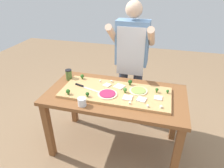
# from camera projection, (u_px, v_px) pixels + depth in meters

# --- Properties ---
(ground_plane) EXTENTS (8.00, 8.00, 0.00)m
(ground_plane) POSITION_uv_depth(u_px,v_px,m) (115.00, 145.00, 2.53)
(ground_plane) COLOR #896B4C
(prep_table) EXTENTS (1.51, 0.78, 0.79)m
(prep_table) POSITION_uv_depth(u_px,v_px,m) (115.00, 102.00, 2.21)
(prep_table) COLOR brown
(prep_table) RESTS_ON ground
(cutting_board) EXTENTS (1.17, 0.48, 0.03)m
(cutting_board) POSITION_uv_depth(u_px,v_px,m) (115.00, 92.00, 2.14)
(cutting_board) COLOR tan
(cutting_board) RESTS_ON prep_table
(chefs_knife) EXTENTS (0.31, 0.11, 0.02)m
(chefs_knife) POSITION_uv_depth(u_px,v_px,m) (83.00, 87.00, 2.21)
(chefs_knife) COLOR #B7BABF
(chefs_knife) RESTS_ON cutting_board
(pizza_whole_pesto_green) EXTENTS (0.20, 0.20, 0.02)m
(pizza_whole_pesto_green) POSITION_uv_depth(u_px,v_px,m) (138.00, 91.00, 2.13)
(pizza_whole_pesto_green) COLOR beige
(pizza_whole_pesto_green) RESTS_ON cutting_board
(pizza_whole_beet_magenta) EXTENTS (0.21, 0.21, 0.02)m
(pizza_whole_beet_magenta) POSITION_uv_depth(u_px,v_px,m) (107.00, 94.00, 2.07)
(pizza_whole_beet_magenta) COLOR beige
(pizza_whole_beet_magenta) RESTS_ON cutting_board
(pizza_slice_center) EXTENTS (0.10, 0.10, 0.01)m
(pizza_slice_center) POSITION_uv_depth(u_px,v_px,m) (107.00, 85.00, 2.24)
(pizza_slice_center) COLOR silver
(pizza_slice_center) RESTS_ON cutting_board
(pizza_slice_far_right) EXTENTS (0.13, 0.13, 0.01)m
(pizza_slice_far_right) POSITION_uv_depth(u_px,v_px,m) (119.00, 86.00, 2.22)
(pizza_slice_far_right) COLOR silver
(pizza_slice_far_right) RESTS_ON cutting_board
(pizza_slice_near_right) EXTENTS (0.10, 0.10, 0.01)m
(pizza_slice_near_right) POSITION_uv_depth(u_px,v_px,m) (141.00, 100.00, 1.98)
(pizza_slice_near_right) COLOR silver
(pizza_slice_near_right) RESTS_ON cutting_board
(pizza_slice_near_left) EXTENTS (0.08, 0.08, 0.01)m
(pizza_slice_near_left) POSITION_uv_depth(u_px,v_px,m) (158.00, 98.00, 2.01)
(pizza_slice_near_left) COLOR silver
(pizza_slice_near_left) RESTS_ON cutting_board
(pizza_slice_far_left) EXTENTS (0.10, 0.10, 0.01)m
(pizza_slice_far_left) POSITION_uv_depth(u_px,v_px,m) (128.00, 98.00, 2.01)
(pizza_slice_far_left) COLOR silver
(pizza_slice_far_left) RESTS_ON cutting_board
(broccoli_floret_center_left) EXTENTS (0.05, 0.05, 0.06)m
(broccoli_floret_center_left) POSITION_uv_depth(u_px,v_px,m) (68.00, 91.00, 2.07)
(broccoli_floret_center_left) COLOR #366618
(broccoli_floret_center_left) RESTS_ON cutting_board
(broccoli_floret_back_mid) EXTENTS (0.04, 0.04, 0.05)m
(broccoli_floret_back_mid) POSITION_uv_depth(u_px,v_px,m) (157.00, 90.00, 2.10)
(broccoli_floret_back_mid) COLOR #366618
(broccoli_floret_back_mid) RESTS_ON cutting_board
(broccoli_floret_back_left) EXTENTS (0.05, 0.05, 0.06)m
(broccoli_floret_back_left) POSITION_uv_depth(u_px,v_px,m) (82.00, 76.00, 2.37)
(broccoli_floret_back_left) COLOR #366618
(broccoli_floret_back_left) RESTS_ON cutting_board
(broccoli_floret_center_right) EXTENTS (0.05, 0.05, 0.06)m
(broccoli_floret_center_right) POSITION_uv_depth(u_px,v_px,m) (130.00, 82.00, 2.24)
(broccoli_floret_center_right) COLOR #2C5915
(broccoli_floret_center_right) RESTS_ON cutting_board
(broccoli_floret_front_right) EXTENTS (0.04, 0.04, 0.06)m
(broccoli_floret_front_right) POSITION_uv_depth(u_px,v_px,m) (125.00, 90.00, 2.10)
(broccoli_floret_front_right) COLOR #487A23
(broccoli_floret_front_right) RESTS_ON cutting_board
(broccoli_floret_front_left) EXTENTS (0.04, 0.04, 0.05)m
(broccoli_floret_front_left) POSITION_uv_depth(u_px,v_px,m) (87.00, 94.00, 2.03)
(broccoli_floret_front_left) COLOR #2C5915
(broccoli_floret_front_left) RESTS_ON cutting_board
(broccoli_floret_back_right) EXTENTS (0.03, 0.03, 0.04)m
(broccoli_floret_back_right) POSITION_uv_depth(u_px,v_px,m) (168.00, 91.00, 2.09)
(broccoli_floret_back_right) COLOR #366618
(broccoli_floret_back_right) RESTS_ON cutting_board
(cheese_crumble_a) EXTENTS (0.02, 0.02, 0.02)m
(cheese_crumble_a) POSITION_uv_depth(u_px,v_px,m) (112.00, 81.00, 2.31)
(cheese_crumble_a) COLOR white
(cheese_crumble_a) RESTS_ON cutting_board
(cheese_crumble_b) EXTENTS (0.03, 0.03, 0.02)m
(cheese_crumble_b) POSITION_uv_depth(u_px,v_px,m) (161.00, 107.00, 1.87)
(cheese_crumble_b) COLOR silver
(cheese_crumble_b) RESTS_ON cutting_board
(cheese_crumble_c) EXTENTS (0.03, 0.03, 0.02)m
(cheese_crumble_c) POSITION_uv_depth(u_px,v_px,m) (147.00, 106.00, 1.88)
(cheese_crumble_c) COLOR white
(cheese_crumble_c) RESTS_ON cutting_board
(cheese_crumble_d) EXTENTS (0.02, 0.02, 0.02)m
(cheese_crumble_d) POSITION_uv_depth(u_px,v_px,m) (130.00, 103.00, 1.92)
(cheese_crumble_d) COLOR silver
(cheese_crumble_d) RESTS_ON cutting_board
(cheese_crumble_e) EXTENTS (0.02, 0.02, 0.02)m
(cheese_crumble_e) POSITION_uv_depth(u_px,v_px,m) (100.00, 81.00, 2.32)
(cheese_crumble_e) COLOR white
(cheese_crumble_e) RESTS_ON cutting_board
(flour_cup) EXTENTS (0.08, 0.08, 0.08)m
(flour_cup) POSITION_uv_depth(u_px,v_px,m) (82.00, 102.00, 1.94)
(flour_cup) COLOR white
(flour_cup) RESTS_ON prep_table
(sauce_jar) EXTENTS (0.08, 0.08, 0.13)m
(sauce_jar) POSITION_uv_depth(u_px,v_px,m) (69.00, 75.00, 2.40)
(sauce_jar) COLOR #517033
(sauce_jar) RESTS_ON prep_table
(cook_center) EXTENTS (0.54, 0.39, 1.67)m
(cook_center) POSITION_uv_depth(u_px,v_px,m) (132.00, 57.00, 2.53)
(cook_center) COLOR #333847
(cook_center) RESTS_ON ground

